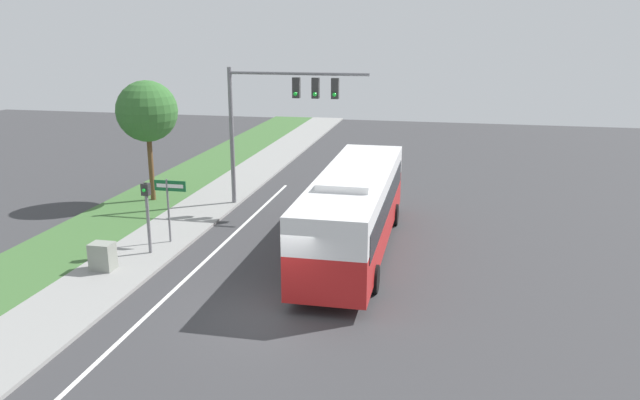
# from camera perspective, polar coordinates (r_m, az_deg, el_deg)

# --- Properties ---
(ground_plane) EXTENTS (80.00, 80.00, 0.00)m
(ground_plane) POSITION_cam_1_polar(r_m,az_deg,el_deg) (18.81, -4.23, -10.24)
(ground_plane) COLOR #38383A
(sidewalk) EXTENTS (2.80, 80.00, 0.12)m
(sidewalk) POSITION_cam_1_polar(r_m,az_deg,el_deg) (21.23, -20.71, -7.98)
(sidewalk) COLOR gray
(sidewalk) RESTS_ON ground_plane
(lane_divider_near) EXTENTS (0.14, 30.00, 0.01)m
(lane_divider_near) POSITION_cam_1_polar(r_m,az_deg,el_deg) (20.03, -14.31, -9.03)
(lane_divider_near) COLOR silver
(lane_divider_near) RESTS_ON ground_plane
(bus) EXTENTS (2.67, 11.58, 3.25)m
(bus) POSITION_cam_1_polar(r_m,az_deg,el_deg) (23.06, 3.17, -0.55)
(bus) COLOR red
(bus) RESTS_ON ground_plane
(signal_gantry) EXTENTS (6.46, 0.41, 6.44)m
(signal_gantry) POSITION_cam_1_polar(r_m,az_deg,el_deg) (28.37, -3.90, 8.57)
(signal_gantry) COLOR slate
(signal_gantry) RESTS_ON ground_plane
(pedestrian_signal) EXTENTS (0.28, 0.34, 2.76)m
(pedestrian_signal) POSITION_cam_1_polar(r_m,az_deg,el_deg) (23.42, -15.54, -0.56)
(pedestrian_signal) COLOR slate
(pedestrian_signal) RESTS_ON ground_plane
(street_sign) EXTENTS (1.27, 0.08, 2.62)m
(street_sign) POSITION_cam_1_polar(r_m,az_deg,el_deg) (24.45, -13.61, 0.09)
(street_sign) COLOR slate
(street_sign) RESTS_ON ground_plane
(utility_cabinet) EXTENTS (0.78, 0.60, 0.95)m
(utility_cabinet) POSITION_cam_1_polar(r_m,az_deg,el_deg) (22.67, -19.26, -4.88)
(utility_cabinet) COLOR gray
(utility_cabinet) RESTS_ON sidewalk
(roadside_tree) EXTENTS (2.86, 2.86, 5.71)m
(roadside_tree) POSITION_cam_1_polar(r_m,az_deg,el_deg) (30.46, -15.54, 7.80)
(roadside_tree) COLOR brown
(roadside_tree) RESTS_ON grass_verge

